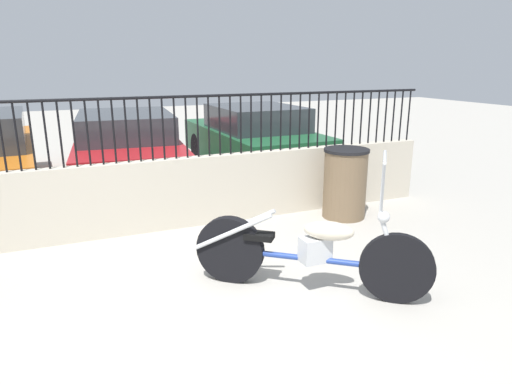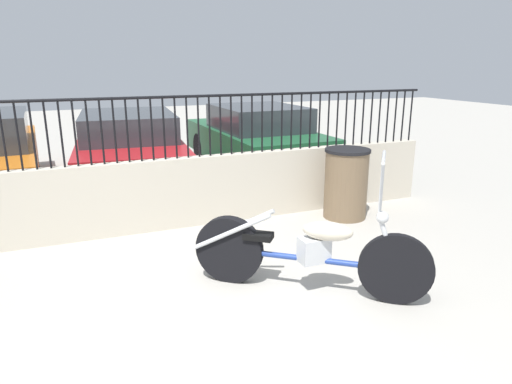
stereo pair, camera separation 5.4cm
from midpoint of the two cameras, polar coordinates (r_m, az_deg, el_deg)
ground_plane at (r=3.93m, az=-3.62°, el=-17.06°), size 40.00×40.00×0.00m
low_wall at (r=6.08m, az=-12.03°, el=-0.37°), size 8.11×0.18×0.93m
fence_railing at (r=5.89m, az=-12.58°, el=8.84°), size 8.11×0.04×0.80m
motorcycle_blue at (r=4.40m, az=4.89°, el=-7.25°), size 1.86×1.52×1.38m
trash_bin at (r=6.54m, az=10.82°, el=1.09°), size 0.63×0.63×0.99m
car_red at (r=8.71m, az=-16.03°, el=5.51°), size 2.12×4.54×1.28m
car_green at (r=9.19m, az=-0.53°, el=6.74°), size 1.76×3.95×1.32m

